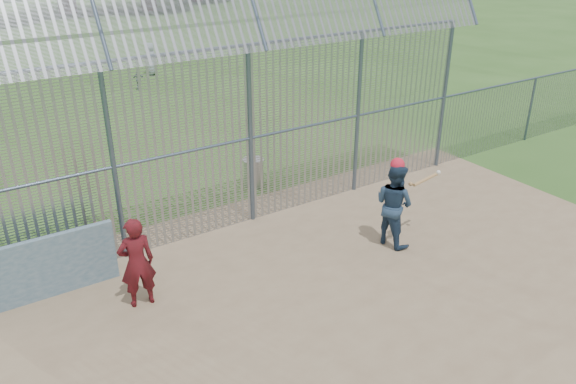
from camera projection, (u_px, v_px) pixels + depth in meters
ground at (347, 294)px, 10.38m from camera, size 120.00×120.00×0.00m
dirt_infield at (364, 307)px, 10.00m from camera, size 14.00×10.00×0.02m
dugout_wall at (46, 268)px, 10.06m from camera, size 2.50×0.12×1.20m
batter at (394, 204)px, 11.68m from camera, size 0.81×0.97×1.82m
onlooker at (137, 263)px, 9.74m from camera, size 0.66×0.47×1.71m
bg_kid_standing at (151, 59)px, 25.63m from camera, size 0.84×0.83×1.46m
bg_kid_seated at (139, 80)px, 23.36m from camera, size 0.53×0.34×0.84m
batting_gear at (403, 167)px, 11.37m from camera, size 1.27×0.46×0.62m
trash_can at (253, 172)px, 14.60m from camera, size 0.56×0.56×0.82m
backstop_fence at (320, 110)px, 12.87m from camera, size 20.09×0.81×5.30m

